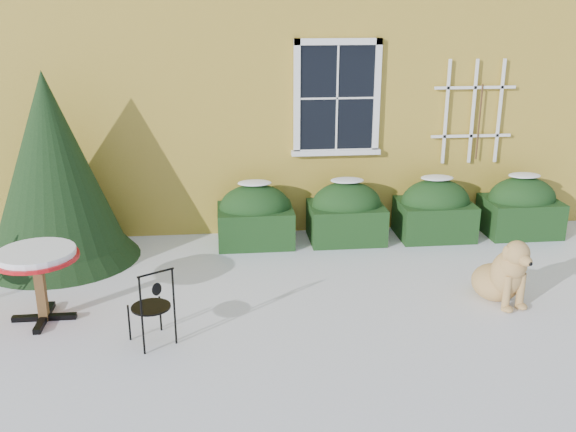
{
  "coord_description": "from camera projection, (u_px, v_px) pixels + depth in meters",
  "views": [
    {
      "loc": [
        -0.74,
        -6.0,
        3.23
      ],
      "look_at": [
        0.0,
        1.0,
        0.9
      ],
      "focal_mm": 40.0,
      "sensor_mm": 36.0,
      "label": 1
    }
  ],
  "objects": [
    {
      "name": "house",
      "position": [
        255.0,
        5.0,
        12.35
      ],
      "size": [
        12.4,
        8.4,
        6.4
      ],
      "color": "gold",
      "rests_on": "ground"
    },
    {
      "name": "patio_chair_near",
      "position": [
        152.0,
        306.0,
        6.3
      ],
      "size": [
        0.5,
        0.49,
        0.82
      ],
      "rotation": [
        0.0,
        0.0,
        3.67
      ],
      "color": "black",
      "rests_on": "ground"
    },
    {
      "name": "evergreen_shrub",
      "position": [
        54.0,
        187.0,
        8.26
      ],
      "size": [
        2.04,
        2.04,
        2.47
      ],
      "rotation": [
        0.0,
        0.0,
        -0.17
      ],
      "color": "black",
      "rests_on": "ground"
    },
    {
      "name": "hedge_row",
      "position": [
        391.0,
        211.0,
        9.2
      ],
      "size": [
        4.95,
        0.8,
        0.91
      ],
      "color": "black",
      "rests_on": "ground"
    },
    {
      "name": "ground",
      "position": [
        298.0,
        327.0,
        6.75
      ],
      "size": [
        80.0,
        80.0,
        0.0
      ],
      "primitive_type": "plane",
      "color": "white",
      "rests_on": "ground"
    },
    {
      "name": "dog",
      "position": [
        503.0,
        275.0,
        7.22
      ],
      "size": [
        0.64,
        0.92,
        0.82
      ],
      "rotation": [
        0.0,
        0.0,
        0.25
      ],
      "color": "tan",
      "rests_on": "ground"
    },
    {
      "name": "bistro_table",
      "position": [
        37.0,
        262.0,
        6.69
      ],
      "size": [
        0.87,
        0.87,
        0.8
      ],
      "rotation": [
        0.0,
        0.0,
        0.1
      ],
      "color": "black",
      "rests_on": "ground"
    }
  ]
}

